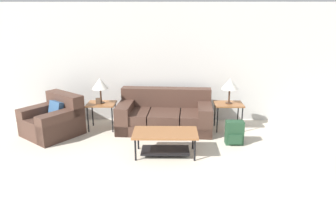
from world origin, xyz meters
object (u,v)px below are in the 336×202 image
at_px(side_table_right, 229,106).
at_px(table_lamp_left, 100,84).
at_px(side_table_left, 101,106).
at_px(backpack, 234,133).
at_px(coffee_table, 165,138).
at_px(table_lamp_right, 230,84).
at_px(armchair, 54,121).
at_px(couch, 165,116).

relative_size(side_table_right, table_lamp_left, 1.10).
relative_size(side_table_left, backpack, 1.29).
height_order(coffee_table, table_lamp_right, table_lamp_right).
xyz_separation_m(armchair, backpack, (3.55, -0.46, -0.07)).
bearing_deg(armchair, table_lamp_left, 18.37).
distance_m(side_table_left, side_table_right, 2.65).
xyz_separation_m(side_table_left, backpack, (2.64, -0.76, -0.29)).
xyz_separation_m(side_table_right, table_lamp_right, (0.00, 0.00, 0.47)).
height_order(coffee_table, table_lamp_left, table_lamp_left).
distance_m(couch, backpack, 1.52).
bearing_deg(coffee_table, backpack, 19.66).
distance_m(coffee_table, side_table_right, 1.79).
bearing_deg(coffee_table, armchair, 157.99).
relative_size(couch, side_table_right, 3.42).
xyz_separation_m(couch, coffee_table, (0.03, -1.23, 0.02)).
height_order(armchair, table_lamp_left, table_lamp_left).
bearing_deg(couch, table_lamp_right, -0.54).
bearing_deg(armchair, couch, 8.00).
relative_size(couch, side_table_left, 3.42).
distance_m(armchair, coffee_table, 2.44).
bearing_deg(table_lamp_right, table_lamp_left, 180.00).
bearing_deg(side_table_left, table_lamp_left, 116.57).
xyz_separation_m(side_table_left, table_lamp_right, (2.65, 0.00, 0.47)).
bearing_deg(table_lamp_left, coffee_table, -41.94).
height_order(side_table_right, table_lamp_left, table_lamp_left).
height_order(table_lamp_left, backpack, table_lamp_left).
distance_m(side_table_right, table_lamp_right, 0.47).
bearing_deg(side_table_right, armchair, -175.15).
bearing_deg(backpack, side_table_right, 88.84).
bearing_deg(table_lamp_left, side_table_right, -0.00).
relative_size(armchair, side_table_left, 2.28).
xyz_separation_m(couch, side_table_right, (1.32, -0.01, 0.22)).
height_order(armchair, coffee_table, armchair).
relative_size(coffee_table, side_table_left, 1.90).
height_order(side_table_left, backpack, side_table_left).
xyz_separation_m(armchair, side_table_right, (3.56, 0.30, 0.22)).
height_order(table_lamp_right, backpack, table_lamp_right).
height_order(couch, coffee_table, couch).
distance_m(table_lamp_left, table_lamp_right, 2.65).
xyz_separation_m(coffee_table, table_lamp_right, (1.30, 1.22, 0.67)).
bearing_deg(coffee_table, table_lamp_right, 43.18).
relative_size(couch, armchair, 1.50).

